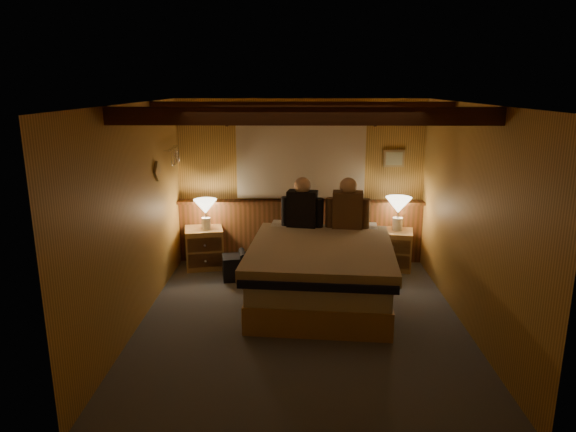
{
  "coord_description": "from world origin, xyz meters",
  "views": [
    {
      "loc": [
        -0.05,
        -5.33,
        2.59
      ],
      "look_at": [
        -0.16,
        0.4,
        1.12
      ],
      "focal_mm": 32.0,
      "sensor_mm": 36.0,
      "label": 1
    }
  ],
  "objects_px": {
    "nightstand_left": "(204,248)",
    "lamp_right": "(398,207)",
    "duffel_bag": "(243,266)",
    "person_left": "(302,206)",
    "nightstand_right": "(394,249)",
    "bed": "(321,270)",
    "person_right": "(348,207)",
    "lamp_left": "(205,208)"
  },
  "relations": [
    {
      "from": "bed",
      "to": "lamp_left",
      "type": "height_order",
      "value": "lamp_left"
    },
    {
      "from": "nightstand_left",
      "to": "lamp_right",
      "type": "height_order",
      "value": "lamp_right"
    },
    {
      "from": "nightstand_left",
      "to": "person_right",
      "type": "relative_size",
      "value": 0.87
    },
    {
      "from": "lamp_right",
      "to": "duffel_bag",
      "type": "bearing_deg",
      "value": -167.53
    },
    {
      "from": "bed",
      "to": "person_left",
      "type": "xyz_separation_m",
      "value": [
        -0.23,
        0.75,
        0.63
      ]
    },
    {
      "from": "lamp_right",
      "to": "lamp_left",
      "type": "bearing_deg",
      "value": -178.69
    },
    {
      "from": "bed",
      "to": "person_left",
      "type": "height_order",
      "value": "person_left"
    },
    {
      "from": "person_left",
      "to": "nightstand_right",
      "type": "bearing_deg",
      "value": 28.62
    },
    {
      "from": "lamp_right",
      "to": "duffel_bag",
      "type": "height_order",
      "value": "lamp_right"
    },
    {
      "from": "nightstand_right",
      "to": "lamp_right",
      "type": "bearing_deg",
      "value": 48.41
    },
    {
      "from": "nightstand_left",
      "to": "person_right",
      "type": "xyz_separation_m",
      "value": [
        2.01,
        -0.46,
        0.72
      ]
    },
    {
      "from": "bed",
      "to": "lamp_right",
      "type": "bearing_deg",
      "value": 51.25
    },
    {
      "from": "lamp_right",
      "to": "person_left",
      "type": "relative_size",
      "value": 0.69
    },
    {
      "from": "duffel_bag",
      "to": "bed",
      "type": "bearing_deg",
      "value": -45.26
    },
    {
      "from": "bed",
      "to": "nightstand_right",
      "type": "relative_size",
      "value": 3.86
    },
    {
      "from": "lamp_left",
      "to": "person_left",
      "type": "xyz_separation_m",
      "value": [
        1.37,
        -0.38,
        0.13
      ]
    },
    {
      "from": "nightstand_right",
      "to": "duffel_bag",
      "type": "bearing_deg",
      "value": -156.07
    },
    {
      "from": "bed",
      "to": "lamp_right",
      "type": "height_order",
      "value": "lamp_right"
    },
    {
      "from": "bed",
      "to": "person_right",
      "type": "xyz_separation_m",
      "value": [
        0.37,
        0.7,
        0.63
      ]
    },
    {
      "from": "lamp_left",
      "to": "lamp_right",
      "type": "xyz_separation_m",
      "value": [
        2.74,
        0.06,
        0.01
      ]
    },
    {
      "from": "nightstand_left",
      "to": "bed",
      "type": "bearing_deg",
      "value": -47.3
    },
    {
      "from": "lamp_left",
      "to": "person_left",
      "type": "distance_m",
      "value": 1.43
    },
    {
      "from": "person_left",
      "to": "duffel_bag",
      "type": "xyz_separation_m",
      "value": [
        -0.81,
        -0.04,
        -0.84
      ]
    },
    {
      "from": "lamp_right",
      "to": "person_left",
      "type": "xyz_separation_m",
      "value": [
        -1.37,
        -0.45,
        0.11
      ]
    },
    {
      "from": "bed",
      "to": "lamp_left",
      "type": "xyz_separation_m",
      "value": [
        -1.6,
        1.14,
        0.5
      ]
    },
    {
      "from": "duffel_bag",
      "to": "nightstand_right",
      "type": "bearing_deg",
      "value": 1.24
    },
    {
      "from": "nightstand_left",
      "to": "person_right",
      "type": "bearing_deg",
      "value": -24.96
    },
    {
      "from": "nightstand_left",
      "to": "duffel_bag",
      "type": "height_order",
      "value": "nightstand_left"
    },
    {
      "from": "person_left",
      "to": "duffel_bag",
      "type": "distance_m",
      "value": 1.17
    },
    {
      "from": "person_left",
      "to": "bed",
      "type": "bearing_deg",
      "value": -61.93
    },
    {
      "from": "nightstand_left",
      "to": "lamp_right",
      "type": "distance_m",
      "value": 2.85
    },
    {
      "from": "lamp_left",
      "to": "person_right",
      "type": "height_order",
      "value": "person_right"
    },
    {
      "from": "nightstand_left",
      "to": "nightstand_right",
      "type": "distance_m",
      "value": 2.74
    },
    {
      "from": "lamp_left",
      "to": "duffel_bag",
      "type": "xyz_separation_m",
      "value": [
        0.56,
        -0.42,
        -0.71
      ]
    },
    {
      "from": "lamp_left",
      "to": "duffel_bag",
      "type": "distance_m",
      "value": 1.0
    },
    {
      "from": "nightstand_right",
      "to": "person_right",
      "type": "xyz_separation_m",
      "value": [
        -0.73,
        -0.47,
        0.73
      ]
    },
    {
      "from": "nightstand_left",
      "to": "person_left",
      "type": "relative_size",
      "value": 0.88
    },
    {
      "from": "nightstand_right",
      "to": "duffel_bag",
      "type": "relative_size",
      "value": 1.0
    },
    {
      "from": "lamp_right",
      "to": "person_left",
      "type": "height_order",
      "value": "person_left"
    },
    {
      "from": "bed",
      "to": "lamp_right",
      "type": "relative_size",
      "value": 4.75
    },
    {
      "from": "person_right",
      "to": "lamp_left",
      "type": "bearing_deg",
      "value": 173.48
    },
    {
      "from": "nightstand_right",
      "to": "person_left",
      "type": "relative_size",
      "value": 0.85
    }
  ]
}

